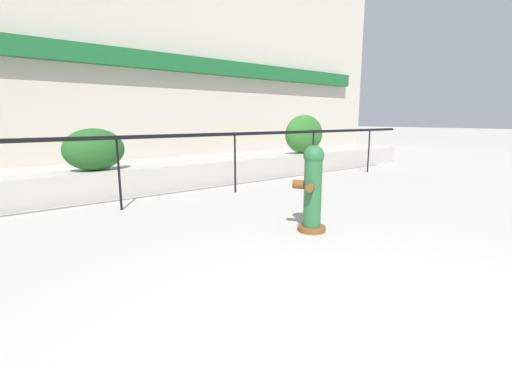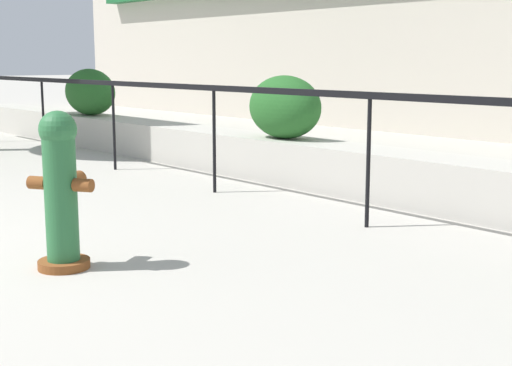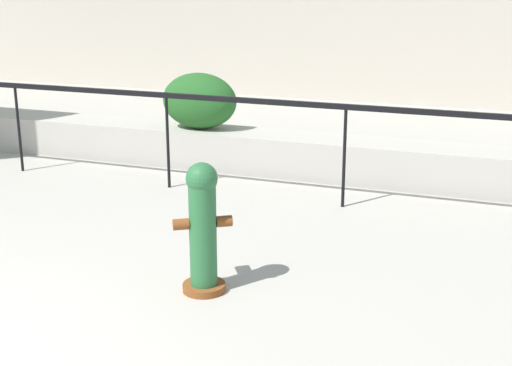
{
  "view_description": "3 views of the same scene",
  "coord_description": "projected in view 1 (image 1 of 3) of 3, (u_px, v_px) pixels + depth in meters",
  "views": [
    {
      "loc": [
        -1.49,
        -0.47,
        1.39
      ],
      "look_at": [
        1.69,
        3.65,
        0.42
      ],
      "focal_mm": 24.0,
      "sensor_mm": 36.0,
      "label": 1
    },
    {
      "loc": [
        6.04,
        0.32,
        1.41
      ],
      "look_at": [
        2.2,
        3.6,
        0.54
      ],
      "focal_mm": 50.0,
      "sensor_mm": 36.0,
      "label": 2
    },
    {
      "loc": [
        3.85,
        -2.47,
        2.5
      ],
      "look_at": [
        1.66,
        3.44,
        0.63
      ],
      "focal_mm": 50.0,
      "sensor_mm": 36.0,
      "label": 3
    }
  ],
  "objects": [
    {
      "name": "hedge_bush_1",
      "position": [
        94.0,
        150.0,
        5.98
      ],
      "size": [
        1.03,
        0.65,
        0.74
      ],
      "primitive_type": "ellipsoid",
      "color": "#235B23",
      "rests_on": "planter_wall_low"
    },
    {
      "name": "fire_hydrant",
      "position": [
        312.0,
        188.0,
        4.23
      ],
      "size": [
        0.49,
        0.49,
        1.08
      ],
      "color": "brown",
      "rests_on": "ground"
    },
    {
      "name": "building_facade",
      "position": [
        40.0,
        30.0,
        10.13
      ],
      "size": [
        30.0,
        1.36,
        8.0
      ],
      "color": "beige",
      "rests_on": "ground"
    },
    {
      "name": "hedge_bush_2",
      "position": [
        304.0,
        134.0,
        9.07
      ],
      "size": [
        1.23,
        0.64,
        1.01
      ],
      "primitive_type": "ellipsoid",
      "color": "#2D6B28",
      "rests_on": "planter_wall_low"
    },
    {
      "name": "fence_railing_segment",
      "position": [
        117.0,
        144.0,
        5.15
      ],
      "size": [
        15.0,
        0.05,
        1.15
      ],
      "color": "black",
      "rests_on": "ground"
    },
    {
      "name": "planter_wall_low",
      "position": [
        102.0,
        184.0,
        6.14
      ],
      "size": [
        18.0,
        0.7,
        0.5
      ],
      "primitive_type": "cube",
      "color": "#B7B2A8",
      "rests_on": "ground"
    }
  ]
}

